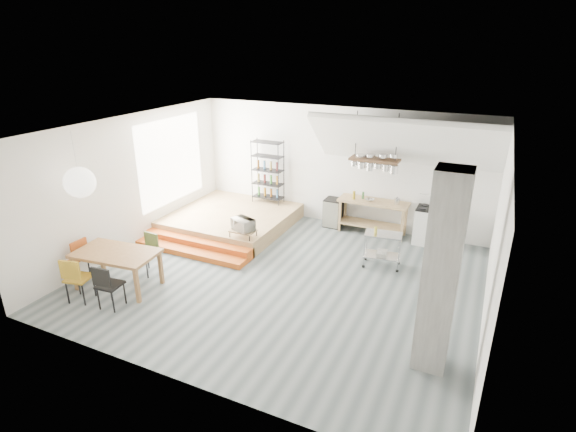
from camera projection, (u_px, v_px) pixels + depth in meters
The scene contains 26 objects.
floor at pixel (282, 277), 9.70m from camera, with size 8.00×8.00×0.00m, color #4E585A.
wall_back at pixel (339, 167), 12.06m from camera, with size 8.00×0.04×3.20m, color silver.
wall_left at pixel (131, 183), 10.69m from camera, with size 0.04×7.00×3.20m, color silver.
wall_right at pixel (496, 243), 7.53m from camera, with size 0.04×7.00×3.20m, color silver.
ceiling at pixel (282, 129), 8.52m from camera, with size 8.00×7.00×0.02m, color white.
slope_ceiling at pixel (405, 142), 10.49m from camera, with size 4.40×1.80×0.15m, color white.
window_pane at pixel (171, 161), 11.87m from camera, with size 0.02×2.50×2.20m, color white.
platform at pixel (232, 219), 12.29m from camera, with size 3.00×3.00×0.40m, color #9C7A4E.
step_lower at pixel (189, 252), 10.70m from camera, with size 3.00×0.35×0.13m, color #BE5016.
step_upper at pixel (198, 244), 10.97m from camera, with size 3.00×0.35×0.27m, color #BE5016.
concrete_column at pixel (441, 274), 6.54m from camera, with size 0.50×0.50×3.20m, color slate.
kitchen_counter at pixel (373, 211), 11.69m from camera, with size 1.80×0.60×0.91m.
stove at pixel (427, 225), 11.19m from camera, with size 0.60×0.60×1.18m.
pot_rack at pixel (375, 163), 10.99m from camera, with size 1.20×0.50×1.43m.
wire_shelving at pixel (268, 171), 12.70m from camera, with size 0.88×0.38×1.80m.
microwave_shelf at pixel (243, 231), 10.68m from camera, with size 0.60×0.40×0.16m.
paper_lantern at pixel (80, 182), 8.73m from camera, with size 0.60×0.60×0.60m, color white.
dining_table at pixel (116, 256), 9.09m from camera, with size 1.76×1.11×0.79m.
chair_mustard at pixel (76, 276), 8.59m from camera, with size 0.52×0.52×0.95m.
chair_black at pixel (107, 283), 8.38m from camera, with size 0.46×0.46×0.91m.
chair_olive at pixel (148, 250), 9.74m from camera, with size 0.45×0.45×0.90m.
chair_red at pixel (77, 255), 9.45m from camera, with size 0.42×0.42×0.92m.
rolling_cart at pixel (383, 245), 9.99m from camera, with size 0.86×0.56×0.80m.
mini_fridge at pixel (333, 212), 12.25m from camera, with size 0.46×0.46×0.78m, color black.
microwave at pixel (243, 224), 10.62m from camera, with size 0.53×0.36×0.29m, color beige.
bowl at pixel (370, 200), 11.56m from camera, with size 0.22×0.22×0.06m, color silver.
Camera 1 is at (3.73, -7.68, 4.79)m, focal length 28.00 mm.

